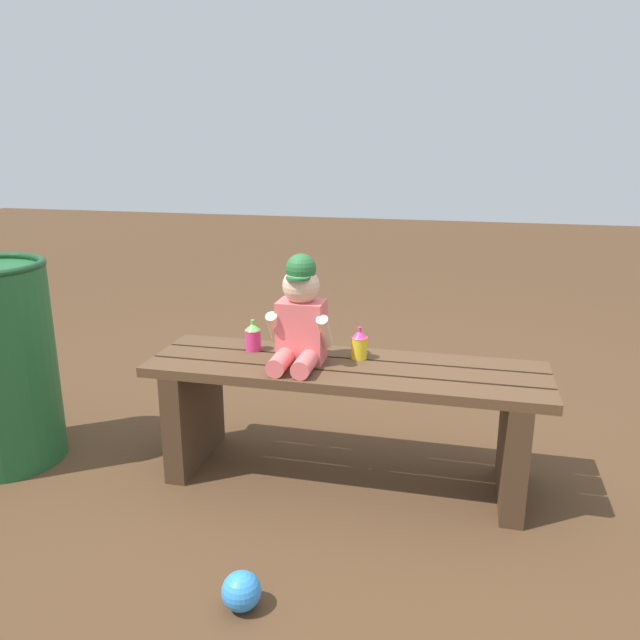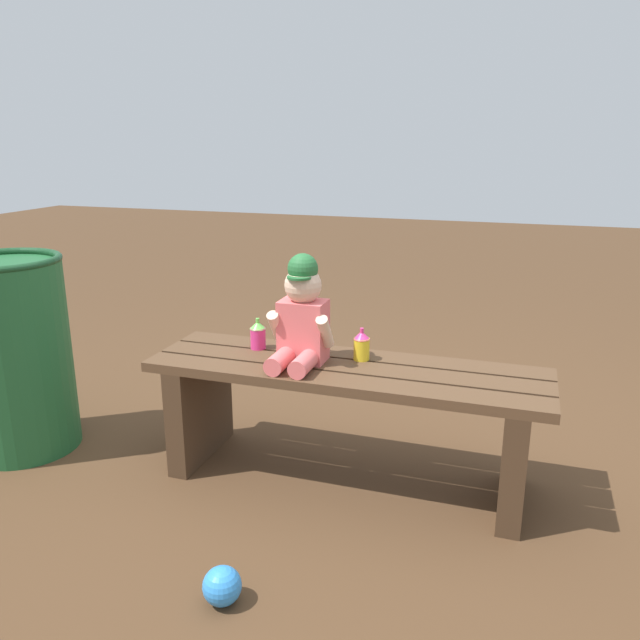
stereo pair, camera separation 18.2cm
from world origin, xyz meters
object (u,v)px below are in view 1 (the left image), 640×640
at_px(child_figure, 300,316).
at_px(sippy_cup_right, 359,344).
at_px(toy_ball, 241,591).
at_px(park_bench, 345,403).
at_px(sippy_cup_left, 253,336).

xyz_separation_m(child_figure, sippy_cup_right, (0.21, 0.09, -0.12)).
bearing_deg(toy_ball, park_bench, 79.54).
distance_m(park_bench, sippy_cup_right, 0.23).
bearing_deg(child_figure, park_bench, 3.79).
relative_size(park_bench, sippy_cup_left, 11.82).
xyz_separation_m(park_bench, sippy_cup_left, (-0.38, 0.08, 0.21)).
distance_m(child_figure, sippy_cup_left, 0.26).
bearing_deg(child_figure, sippy_cup_left, 157.24).
relative_size(child_figure, sippy_cup_right, 3.26).
xyz_separation_m(sippy_cup_left, toy_ball, (0.24, -0.84, -0.46)).
distance_m(sippy_cup_left, sippy_cup_right, 0.42).
bearing_deg(sippy_cup_right, child_figure, -156.22).
bearing_deg(toy_ball, sippy_cup_left, 106.10).
bearing_deg(toy_ball, sippy_cup_right, 78.05).
height_order(sippy_cup_left, toy_ball, sippy_cup_left).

